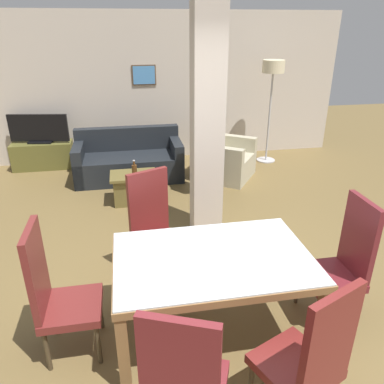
# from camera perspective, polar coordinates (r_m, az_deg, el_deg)

# --- Properties ---
(ground_plane) EXTENTS (18.00, 18.00, 0.00)m
(ground_plane) POSITION_cam_1_polar(r_m,az_deg,el_deg) (3.51, 2.92, -20.05)
(ground_plane) COLOR brown
(back_wall) EXTENTS (7.20, 0.09, 2.70)m
(back_wall) POSITION_cam_1_polar(r_m,az_deg,el_deg) (7.35, -5.65, 15.45)
(back_wall) COLOR beige
(back_wall) RESTS_ON ground_plane
(divider_pillar) EXTENTS (0.36, 0.31, 2.70)m
(divider_pillar) POSITION_cam_1_polar(r_m,az_deg,el_deg) (4.38, 2.31, 9.63)
(divider_pillar) COLOR beige
(divider_pillar) RESTS_ON ground_plane
(dining_table) EXTENTS (1.59, 1.04, 0.76)m
(dining_table) POSITION_cam_1_polar(r_m,az_deg,el_deg) (3.12, 3.16, -12.00)
(dining_table) COLOR olive
(dining_table) RESTS_ON ground_plane
(dining_chair_far_left) EXTENTS (0.61, 0.61, 1.14)m
(dining_chair_far_left) POSITION_cam_1_polar(r_m,az_deg,el_deg) (3.83, -5.76, -5.14)
(dining_chair_far_left) COLOR maroon
(dining_chair_far_left) RESTS_ON ground_plane
(dining_chair_near_right) EXTENTS (0.60, 0.60, 1.14)m
(dining_chair_near_right) POSITION_cam_1_polar(r_m,az_deg,el_deg) (2.61, 17.51, -22.90)
(dining_chair_near_right) COLOR maroon
(dining_chair_near_right) RESTS_ON ground_plane
(dining_chair_head_right) EXTENTS (0.46, 0.46, 1.14)m
(dining_chair_head_right) POSITION_cam_1_polar(r_m,az_deg,el_deg) (3.55, 22.07, -9.51)
(dining_chair_head_right) COLOR maroon
(dining_chair_head_right) RESTS_ON ground_plane
(dining_chair_head_left) EXTENTS (0.46, 0.46, 1.14)m
(dining_chair_head_left) POSITION_cam_1_polar(r_m,az_deg,el_deg) (3.13, -20.04, -14.11)
(dining_chair_head_left) COLOR maroon
(dining_chair_head_left) RESTS_ON ground_plane
(dining_chair_near_left) EXTENTS (0.60, 0.60, 1.14)m
(dining_chair_near_left) POSITION_cam_1_polar(r_m,az_deg,el_deg) (2.39, -1.25, -27.04)
(dining_chair_near_left) COLOR maroon
(dining_chair_near_left) RESTS_ON ground_plane
(sofa) EXTENTS (1.79, 0.86, 0.82)m
(sofa) POSITION_cam_1_polar(r_m,az_deg,el_deg) (6.57, -9.57, 4.59)
(sofa) COLOR black
(sofa) RESTS_ON ground_plane
(armchair) EXTENTS (1.20, 1.21, 0.86)m
(armchair) POSITION_cam_1_polar(r_m,az_deg,el_deg) (6.53, 4.74, 4.82)
(armchair) COLOR #BAB295
(armchair) RESTS_ON ground_plane
(coffee_table) EXTENTS (0.67, 0.47, 0.44)m
(coffee_table) POSITION_cam_1_polar(r_m,az_deg,el_deg) (5.64, -8.82, 0.69)
(coffee_table) COLOR brown
(coffee_table) RESTS_ON ground_plane
(bottle) EXTENTS (0.07, 0.07, 0.25)m
(bottle) POSITION_cam_1_polar(r_m,az_deg,el_deg) (5.44, -8.76, 3.30)
(bottle) COLOR #4C2D14
(bottle) RESTS_ON coffee_table
(tv_stand) EXTENTS (1.06, 0.40, 0.48)m
(tv_stand) POSITION_cam_1_polar(r_m,az_deg,el_deg) (7.46, -21.73, 5.21)
(tv_stand) COLOR brown
(tv_stand) RESTS_ON ground_plane
(tv_screen) EXTENTS (1.04, 0.26, 0.52)m
(tv_screen) POSITION_cam_1_polar(r_m,az_deg,el_deg) (7.33, -22.33, 8.85)
(tv_screen) COLOR black
(tv_screen) RESTS_ON tv_stand
(floor_lamp) EXTENTS (0.40, 0.40, 1.88)m
(floor_lamp) POSITION_cam_1_polar(r_m,az_deg,el_deg) (7.18, 12.21, 16.90)
(floor_lamp) COLOR #B7B7BC
(floor_lamp) RESTS_ON ground_plane
(standing_person) EXTENTS (0.23, 0.39, 1.68)m
(standing_person) POSITION_cam_1_polar(r_m,az_deg,el_deg) (5.56, 2.42, 8.69)
(standing_person) COLOR #46475A
(standing_person) RESTS_ON ground_plane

